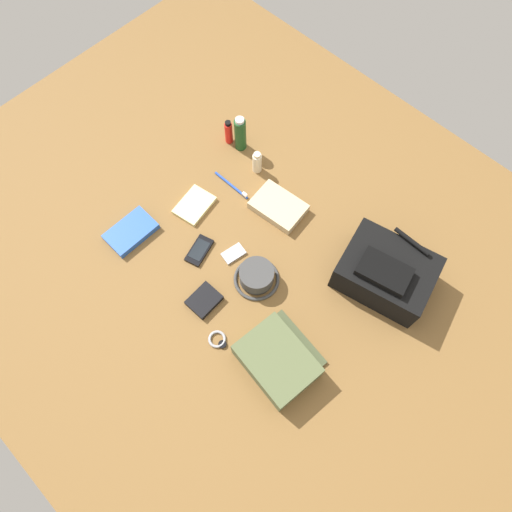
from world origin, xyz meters
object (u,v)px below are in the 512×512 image
(paperback_novel, at_px, (131,232))
(cell_phone, at_px, (199,250))
(lotion_bottle, at_px, (257,162))
(backpack, at_px, (385,272))
(folded_towel, at_px, (278,207))
(bucket_hat, at_px, (257,276))
(toiletry_pouch, at_px, (278,360))
(wristwatch, at_px, (218,340))
(sunscreen_spray, at_px, (229,132))
(notepad, at_px, (193,206))
(wallet, at_px, (204,300))
(shampoo_bottle, at_px, (240,134))
(toothbrush, at_px, (233,186))
(media_player, at_px, (233,254))

(paperback_novel, relative_size, cell_phone, 1.42)
(lotion_bottle, distance_m, paperback_novel, 0.56)
(backpack, bearing_deg, folded_towel, -175.11)
(bucket_hat, xyz_separation_m, folded_towel, (-0.14, 0.27, -0.01))
(lotion_bottle, bearing_deg, backpack, -3.06)
(toiletry_pouch, distance_m, wristwatch, 0.22)
(sunscreen_spray, distance_m, notepad, 0.35)
(bucket_hat, height_order, sunscreen_spray, sunscreen_spray)
(paperback_novel, relative_size, wallet, 1.71)
(sunscreen_spray, xyz_separation_m, folded_towel, (0.37, -0.10, -0.04))
(sunscreen_spray, height_order, shampoo_bottle, shampoo_bottle)
(sunscreen_spray, distance_m, paperback_novel, 0.57)
(wallet, bearing_deg, shampoo_bottle, 122.11)
(cell_phone, xyz_separation_m, wallet, (0.16, -0.12, 0.01))
(toiletry_pouch, height_order, shampoo_bottle, shampoo_bottle)
(bucket_hat, bearing_deg, sunscreen_spray, 144.27)
(sunscreen_spray, bearing_deg, cell_phone, -57.19)
(shampoo_bottle, xyz_separation_m, lotion_bottle, (0.13, -0.04, -0.03))
(bucket_hat, distance_m, sunscreen_spray, 0.64)
(toothbrush, bearing_deg, wristwatch, -49.77)
(toiletry_pouch, distance_m, wallet, 0.34)
(sunscreen_spray, bearing_deg, toiletry_pouch, -34.86)
(folded_towel, bearing_deg, cell_phone, -104.78)
(shampoo_bottle, relative_size, paperback_novel, 0.89)
(shampoo_bottle, xyz_separation_m, folded_towel, (0.32, -0.11, -0.06))
(paperback_novel, xyz_separation_m, media_player, (0.34, 0.21, -0.01))
(shampoo_bottle, xyz_separation_m, cell_phone, (0.23, -0.45, -0.07))
(bucket_hat, distance_m, toothbrush, 0.41)
(toothbrush, xyz_separation_m, folded_towel, (0.20, 0.05, 0.01))
(cell_phone, bearing_deg, bucket_hat, 15.84)
(sunscreen_spray, bearing_deg, paperback_novel, -85.87)
(toothbrush, bearing_deg, cell_phone, -69.34)
(toiletry_pouch, xyz_separation_m, toothbrush, (-0.60, 0.39, -0.04))
(lotion_bottle, relative_size, cell_phone, 0.79)
(toiletry_pouch, height_order, folded_towel, toiletry_pouch)
(sunscreen_spray, bearing_deg, toothbrush, -40.98)
(wallet, bearing_deg, wristwatch, -27.22)
(shampoo_bottle, xyz_separation_m, media_player, (0.33, -0.37, -0.08))
(backpack, bearing_deg, paperback_novel, -147.69)
(paperback_novel, bearing_deg, sunscreen_spray, 94.13)
(lotion_bottle, height_order, paperback_novel, lotion_bottle)
(shampoo_bottle, relative_size, media_player, 1.81)
(toiletry_pouch, bearing_deg, shampoo_bottle, 142.46)
(notepad, bearing_deg, backpack, 10.15)
(lotion_bottle, xyz_separation_m, folded_towel, (0.19, -0.08, -0.03))
(shampoo_bottle, xyz_separation_m, paperback_novel, (-0.01, -0.58, -0.07))
(toiletry_pouch, relative_size, wallet, 2.47)
(shampoo_bottle, bearing_deg, cell_phone, -63.27)
(backpack, distance_m, cell_phone, 0.68)
(lotion_bottle, bearing_deg, paperback_novel, -104.80)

